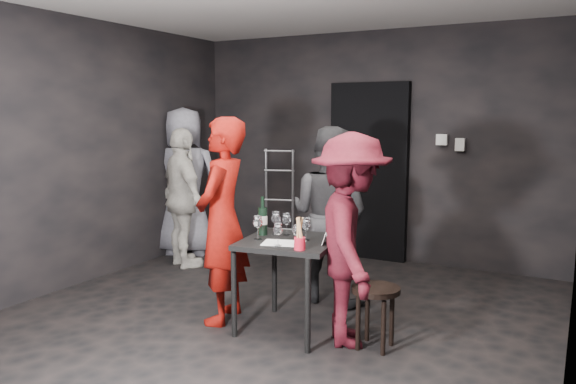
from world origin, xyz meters
The scene contains 24 objects.
floor centered at (0.00, 0.00, 0.00)m, with size 4.50×5.00×0.02m, color black.
wall_back centered at (0.00, 2.50, 1.35)m, with size 4.50×0.04×2.70m, color black.
wall_left centered at (-2.25, 0.00, 1.35)m, with size 0.04×5.00×2.70m, color black.
doorway centered at (0.00, 2.44, 1.05)m, with size 0.95×0.10×2.10m, color black.
wallbox_upper centered at (0.85, 2.45, 1.45)m, with size 0.12×0.06×0.12m, color #B7B7B2.
wallbox_lower centered at (1.05, 2.45, 1.40)m, with size 0.10×0.06×0.14m, color #B7B7B2.
hand_truck centered at (-1.13, 2.24, 0.23)m, with size 0.43×0.36×1.29m.
tasting_table centered at (0.25, -0.04, 0.65)m, with size 0.72×0.72×0.75m.
stool centered at (0.98, -0.05, 0.38)m, with size 0.36×0.36×0.47m.
server_red centered at (-0.35, -0.10, 0.98)m, with size 0.71×0.47×1.96m, color maroon.
woman_black centered at (0.22, 0.79, 0.88)m, with size 0.86×0.47×1.76m, color #27272A.
man_maroon centered at (0.77, -0.03, 0.86)m, with size 1.11×0.52×1.72m, color #490E18.
bystander_cream centered at (-1.71, 1.08, 0.83)m, with size 0.98×0.47×1.66m, color silver.
bystander_grey centered at (-2.05, 1.56, 1.10)m, with size 1.07×0.58×2.19m, color gray.
tasting_mat centered at (0.27, -0.18, 0.75)m, with size 0.32×0.21×0.00m, color white.
wine_glass_a centered at (0.03, -0.15, 0.86)m, with size 0.08×0.08×0.21m, color white, non-canonical shape.
wine_glass_b centered at (0.07, 0.07, 0.86)m, with size 0.08×0.08×0.21m, color white, non-canonical shape.
wine_glass_c centered at (0.16, 0.08, 0.85)m, with size 0.08×0.08×0.20m, color white, non-canonical shape.
wine_glass_d centered at (0.27, -0.27, 0.85)m, with size 0.07×0.07×0.19m, color white, non-canonical shape.
wine_glass_e centered at (0.40, -0.20, 0.84)m, with size 0.07×0.07×0.18m, color white, non-canonical shape.
wine_glass_f centered at (0.37, 0.00, 0.85)m, with size 0.08×0.08×0.20m, color white, non-canonical shape.
wine_bottle centered at (-0.03, 0.01, 0.87)m, with size 0.08×0.08×0.32m.
breadstick_cup centered at (0.47, -0.30, 0.87)m, with size 0.08×0.08×0.26m.
reserved_card centered at (0.56, -0.05, 0.80)m, with size 0.08×0.13×0.10m, color white, non-canonical shape.
Camera 1 is at (2.29, -3.88, 1.74)m, focal length 35.00 mm.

